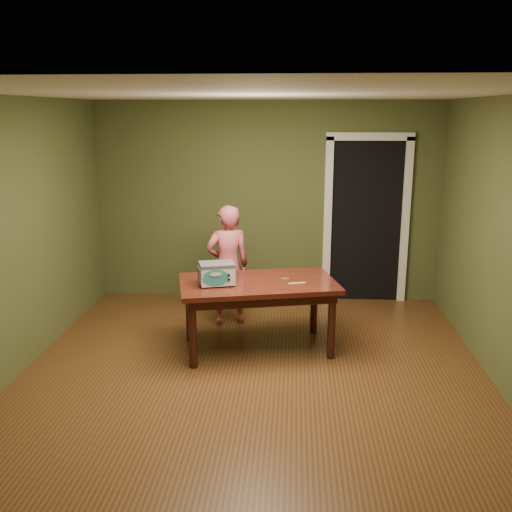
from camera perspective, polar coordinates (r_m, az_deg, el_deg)
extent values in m
plane|color=brown|center=(5.49, -0.34, -12.26)|extent=(5.00, 5.00, 0.00)
cube|color=#4A502A|center=(7.50, 1.08, 5.40)|extent=(4.50, 0.02, 2.60)
cube|color=#4A502A|center=(2.69, -4.45, -11.12)|extent=(4.50, 0.02, 2.60)
cube|color=#4A502A|center=(5.68, -23.65, 1.33)|extent=(0.02, 5.00, 2.60)
cube|color=white|center=(4.92, -0.39, 15.97)|extent=(4.50, 5.00, 0.02)
cube|color=black|center=(7.89, 10.68, 3.75)|extent=(0.90, 0.60, 2.10)
cube|color=black|center=(7.58, 10.94, 3.32)|extent=(0.90, 0.02, 2.10)
cube|color=white|center=(7.52, 7.17, 3.38)|extent=(0.10, 0.06, 2.20)
cube|color=white|center=(7.64, 14.69, 3.20)|extent=(0.10, 0.06, 2.20)
cube|color=white|center=(7.44, 11.36, 11.64)|extent=(1.10, 0.06, 0.10)
cube|color=#39120D|center=(5.90, 0.18, -2.77)|extent=(1.76, 1.24, 0.05)
cube|color=black|center=(5.92, 0.18, -3.46)|extent=(1.62, 1.09, 0.10)
cylinder|color=black|center=(5.63, -6.35, -7.77)|extent=(0.08, 0.08, 0.70)
cylinder|color=black|center=(6.29, -6.68, -5.40)|extent=(0.08, 0.08, 0.70)
cylinder|color=black|center=(5.85, 7.57, -6.93)|extent=(0.08, 0.08, 0.70)
cylinder|color=black|center=(6.49, 5.81, -4.75)|extent=(0.08, 0.08, 0.70)
cylinder|color=#4C4F54|center=(5.69, -5.19, -3.15)|extent=(0.02, 0.02, 0.01)
cylinder|color=#4C4F54|center=(5.86, -5.40, -2.62)|extent=(0.02, 0.02, 0.01)
cylinder|color=#4C4F54|center=(5.73, -2.39, -2.99)|extent=(0.02, 0.02, 0.01)
cylinder|color=#4C4F54|center=(5.90, -2.68, -2.47)|extent=(0.02, 0.02, 0.01)
cube|color=silver|center=(5.76, -3.93, -1.82)|extent=(0.39, 0.33, 0.19)
cube|color=#4C4F54|center=(5.74, -3.95, -0.84)|extent=(0.40, 0.33, 0.03)
cube|color=#4C4F54|center=(5.74, -5.68, -1.91)|extent=(0.07, 0.21, 0.15)
cube|color=#4C4F54|center=(5.79, -2.19, -1.72)|extent=(0.07, 0.21, 0.15)
ellipsoid|color=teal|center=(5.64, -4.05, -2.18)|extent=(0.25, 0.08, 0.16)
cylinder|color=black|center=(5.65, -2.73, -1.90)|extent=(0.03, 0.02, 0.02)
cylinder|color=black|center=(5.66, -2.73, -2.38)|extent=(0.02, 0.02, 0.02)
cylinder|color=silver|center=(5.93, 2.92, -2.35)|extent=(0.10, 0.10, 0.02)
cylinder|color=#4E2E1A|center=(5.93, 2.92, -2.29)|extent=(0.09, 0.09, 0.01)
cube|color=#E5E263|center=(5.83, 4.15, -2.72)|extent=(0.18, 0.07, 0.01)
imported|color=#C14F5C|center=(6.65, -2.84, -0.95)|extent=(0.61, 0.50, 1.43)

